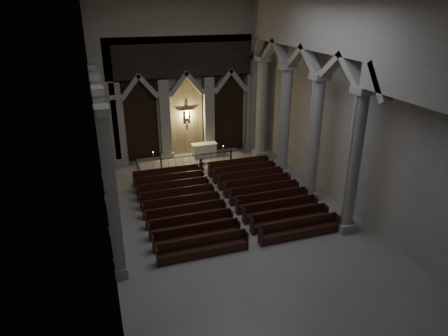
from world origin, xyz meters
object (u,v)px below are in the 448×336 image
candle_stand_left (154,164)px  worshipper (201,168)px  candle_stand_right (223,157)px  altar_rail (197,159)px  altar (204,150)px  pews (224,201)px

candle_stand_left → worshipper: 3.92m
candle_stand_right → candle_stand_left: bearing=177.4°
candle_stand_right → altar_rail: bearing=-166.1°
altar_rail → candle_stand_left: 3.30m
altar → pews: (-1.15, -8.50, -0.33)m
candle_stand_left → pews: (3.17, -7.34, -0.04)m
worshipper → candle_stand_left: bearing=147.6°
pews → worshipper: (-0.10, 4.92, 0.33)m
altar → altar_rail: bearing=-120.1°
candle_stand_right → worshipper: (-2.41, -2.17, 0.30)m
pews → worshipper: size_ratio=7.55×
altar_rail → candle_stand_right: bearing=13.9°
candle_stand_right → worshipper: size_ratio=1.01×
altar → candle_stand_right: 1.85m
altar → candle_stand_right: candle_stand_right is taller
pews → candle_stand_right: bearing=71.9°
altar_rail → pews: (-0.00, -6.51, -0.39)m
candle_stand_right → worshipper: 3.26m
candle_stand_left → worshipper: (3.07, -2.42, 0.29)m
candle_stand_left → pews: size_ratio=0.14×
altar → candle_stand_left: 4.49m
altar_rail → candle_stand_left: (-3.17, 0.83, -0.35)m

